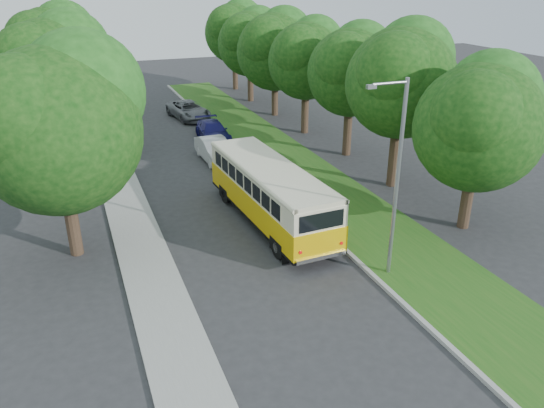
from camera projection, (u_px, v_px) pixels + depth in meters
name	position (u px, v px, depth m)	size (l,w,h in m)	color
ground	(268.00, 265.00, 22.46)	(120.00, 120.00, 0.00)	#2A2A2D
curb	(298.00, 206.00, 27.89)	(0.20, 70.00, 0.15)	gray
grass_verge	(338.00, 200.00, 28.68)	(4.50, 70.00, 0.13)	#1F5416
sidewalk	(136.00, 233.00, 25.10)	(2.20, 70.00, 0.12)	gray
treeline	(217.00, 59.00, 36.49)	(24.27, 41.91, 9.46)	#332319
lamppost_near	(396.00, 175.00, 19.98)	(1.71, 0.16, 8.00)	gray
lamppost_far	(106.00, 100.00, 32.90)	(1.71, 0.16, 7.50)	gray
warning_sign	(121.00, 156.00, 30.49)	(0.56, 0.10, 2.50)	gray
vintage_bus	(270.00, 195.00, 25.63)	(2.62, 10.17, 3.02)	#EDBA07
car_silver	(262.00, 173.00, 30.76)	(1.62, 4.03, 1.37)	#B0B0B5
car_white	(215.00, 150.00, 34.59)	(1.59, 4.55, 1.50)	silver
car_blue	(213.00, 131.00, 38.86)	(1.95, 4.79, 1.39)	navy
car_grey	(189.00, 110.00, 44.75)	(2.42, 5.24, 1.46)	slate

